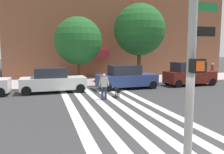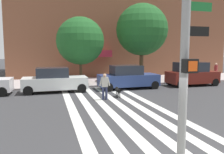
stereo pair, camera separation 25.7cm
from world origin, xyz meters
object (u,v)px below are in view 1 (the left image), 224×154
(parked_car_fourth_in_line, at_px, (189,74))
(street_tree_middle, at_px, (139,30))
(pedestrian_dog_walker, at_px, (104,85))
(pedestrian_bystander, at_px, (213,70))
(parked_car_third_in_line, at_px, (126,78))
(street_tree_nearest, at_px, (78,41))
(traffic_light_pole, at_px, (194,27))
(dog_on_leash, at_px, (117,90))
(parked_car_behind_first, at_px, (53,81))

(parked_car_fourth_in_line, xyz_separation_m, street_tree_middle, (-3.36, 3.33, 4.04))
(pedestrian_dog_walker, height_order, pedestrian_bystander, pedestrian_bystander)
(parked_car_third_in_line, bearing_deg, street_tree_middle, 52.24)
(parked_car_third_in_line, distance_m, street_tree_nearest, 5.20)
(traffic_light_pole, xyz_separation_m, street_tree_nearest, (-0.02, 15.58, 0.36))
(pedestrian_dog_walker, bearing_deg, dog_on_leash, 27.40)
(parked_car_behind_first, xyz_separation_m, pedestrian_dog_walker, (2.93, -3.59, 0.06))
(parked_car_fourth_in_line, distance_m, street_tree_nearest, 10.13)
(parked_car_fourth_in_line, relative_size, dog_on_leash, 4.29)
(street_tree_middle, xyz_separation_m, dog_on_leash, (-4.37, -6.39, -4.59))
(parked_car_fourth_in_line, bearing_deg, street_tree_nearest, 165.03)
(parked_car_behind_first, distance_m, parked_car_fourth_in_line, 11.68)
(pedestrian_dog_walker, bearing_deg, parked_car_behind_first, 129.28)
(traffic_light_pole, xyz_separation_m, pedestrian_dog_walker, (0.62, 9.48, -2.59))
(parked_car_behind_first, xyz_separation_m, street_tree_middle, (8.32, 3.33, 4.17))
(street_tree_nearest, bearing_deg, street_tree_middle, 7.81)
(parked_car_behind_first, distance_m, street_tree_nearest, 4.55)
(street_tree_nearest, bearing_deg, parked_car_behind_first, -132.49)
(traffic_light_pole, height_order, street_tree_nearest, traffic_light_pole)
(parked_car_third_in_line, bearing_deg, pedestrian_bystander, 13.00)
(parked_car_third_in_line, height_order, street_tree_nearest, street_tree_nearest)
(parked_car_behind_first, xyz_separation_m, parked_car_third_in_line, (5.74, -0.00, 0.03))
(parked_car_behind_first, height_order, pedestrian_dog_walker, parked_car_behind_first)
(traffic_light_pole, relative_size, parked_car_behind_first, 1.25)
(parked_car_behind_first, bearing_deg, pedestrian_dog_walker, -50.72)
(pedestrian_dog_walker, xyz_separation_m, pedestrian_bystander, (13.32, 6.01, 0.15))
(parked_car_third_in_line, bearing_deg, pedestrian_dog_walker, -128.00)
(traffic_light_pole, distance_m, street_tree_middle, 17.53)
(parked_car_behind_first, height_order, dog_on_leash, parked_car_behind_first)
(street_tree_nearest, relative_size, street_tree_middle, 0.79)
(street_tree_nearest, xyz_separation_m, pedestrian_bystander, (13.96, -0.08, -2.80))
(pedestrian_bystander, bearing_deg, dog_on_leash, -155.97)
(parked_car_fourth_in_line, relative_size, street_tree_middle, 0.60)
(parked_car_third_in_line, bearing_deg, traffic_light_pole, -104.66)
(street_tree_middle, height_order, dog_on_leash, street_tree_middle)
(parked_car_third_in_line, height_order, street_tree_middle, street_tree_middle)
(parked_car_fourth_in_line, relative_size, pedestrian_dog_walker, 2.69)
(pedestrian_dog_walker, bearing_deg, street_tree_middle, 52.12)
(traffic_light_pole, relative_size, pedestrian_bystander, 3.54)
(pedestrian_bystander, bearing_deg, traffic_light_pole, -131.97)
(street_tree_middle, xyz_separation_m, pedestrian_dog_walker, (-5.38, -6.92, -4.11))
(traffic_light_pole, height_order, parked_car_fourth_in_line, traffic_light_pole)
(pedestrian_bystander, bearing_deg, parked_car_behind_first, -171.51)
(dog_on_leash, bearing_deg, parked_car_behind_first, 142.26)
(traffic_light_pole, xyz_separation_m, parked_car_third_in_line, (3.42, 13.07, -2.63))
(parked_car_third_in_line, xyz_separation_m, street_tree_nearest, (-3.44, 2.51, 2.99))
(parked_car_behind_first, relative_size, pedestrian_dog_walker, 2.83)
(pedestrian_bystander, bearing_deg, street_tree_nearest, 179.67)
(dog_on_leash, bearing_deg, parked_car_fourth_in_line, 21.60)
(traffic_light_pole, bearing_deg, parked_car_behind_first, 100.05)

